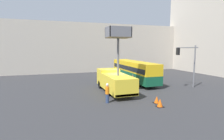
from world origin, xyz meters
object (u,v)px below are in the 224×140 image
Objects in this scene: road_worker_directing at (133,81)px; city_bus at (134,70)px; traffic_light_pole at (188,59)px; traffic_cone_mid_road at (157,100)px; utility_truck at (114,79)px; road_worker_near_truck at (107,93)px; traffic_cone_near_truck at (160,103)px.

city_bus is at bearing -159.00° from road_worker_directing.
traffic_cone_mid_road is at bearing -149.49° from traffic_light_pole.
utility_truck is 3.48m from road_worker_directing.
city_bus reaches higher than road_worker_near_truck.
utility_truck reaches higher than road_worker_near_truck.
traffic_cone_near_truck is (-7.52, -5.25, -3.41)m from traffic_light_pole.
traffic_light_pole is at bearing -159.10° from city_bus.
road_worker_near_truck is at bearing 127.19° from city_bus.
city_bus is at bearing 126.11° from traffic_light_pole.
traffic_cone_near_truck is at bearing -145.11° from traffic_light_pole.
traffic_light_pole is at bearing 117.44° from road_worker_directing.
utility_truck is at bearing 115.18° from traffic_cone_mid_road.
road_worker_near_truck is 4.82m from traffic_cone_near_truck.
road_worker_near_truck is 4.68m from traffic_cone_mid_road.
traffic_cone_near_truck is (4.07, -2.52, -0.61)m from road_worker_near_truck.
city_bus is 6.34× the size of road_worker_near_truck.
traffic_cone_near_truck is (-0.94, -7.68, -0.52)m from road_worker_directing.
traffic_light_pole reaches higher than road_worker_near_truck.
utility_truck is at bearing -15.87° from road_worker_directing.
traffic_light_pole is at bearing -5.44° from utility_truck.
utility_truck is 1.35× the size of traffic_light_pole.
utility_truck is 9.94m from traffic_light_pole.
utility_truck is at bearing 108.97° from traffic_cone_near_truck.
traffic_light_pole is at bearing 34.89° from traffic_cone_near_truck.
traffic_light_pole is 9.05m from traffic_cone_mid_road.
road_worker_near_truck is 7.19m from road_worker_directing.
road_worker_near_truck is at bearing 160.78° from traffic_cone_mid_road.
road_worker_directing is 7.76m from traffic_cone_near_truck.
traffic_cone_mid_road is (-0.63, -6.69, -0.54)m from road_worker_directing.
road_worker_near_truck reaches higher than traffic_cone_mid_road.
utility_truck is 5.84m from traffic_cone_mid_road.
road_worker_near_truck is at bearing 3.62° from road_worker_directing.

